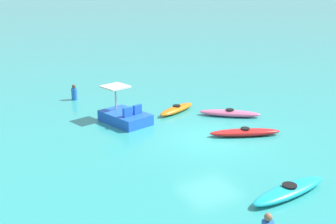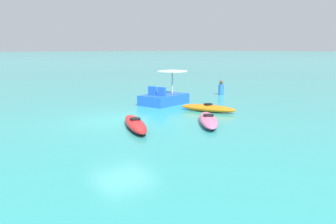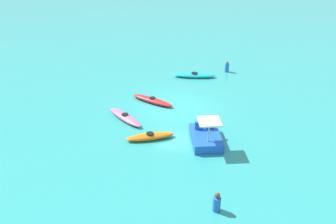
{
  "view_description": "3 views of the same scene",
  "coord_description": "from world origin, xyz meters",
  "px_view_note": "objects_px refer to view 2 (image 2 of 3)",
  "views": [
    {
      "loc": [
        14.56,
        -9.8,
        6.74
      ],
      "look_at": [
        -2.28,
        -0.87,
        0.72
      ],
      "focal_mm": 46.73,
      "sensor_mm": 36.0,
      "label": 1
    },
    {
      "loc": [
        6.84,
        12.3,
        2.82
      ],
      "look_at": [
        -1.74,
        0.7,
        0.25
      ],
      "focal_mm": 38.38,
      "sensor_mm": 36.0,
      "label": 2
    },
    {
      "loc": [
        -19.69,
        -3.64,
        10.03
      ],
      "look_at": [
        -1.4,
        0.15,
        0.34
      ],
      "focal_mm": 37.55,
      "sensor_mm": 36.0,
      "label": 3
    }
  ],
  "objects_px": {
    "kayak_red": "(135,124)",
    "pedal_boat_blue": "(164,98)",
    "kayak_orange": "(208,108)",
    "kayak_pink": "(208,120)",
    "person_near_shore": "(221,88)"
  },
  "relations": [
    {
      "from": "kayak_red",
      "to": "pedal_boat_blue",
      "type": "bearing_deg",
      "value": -136.33
    },
    {
      "from": "kayak_orange",
      "to": "kayak_pink",
      "type": "xyz_separation_m",
      "value": [
        1.84,
        2.0,
        -0.0
      ]
    },
    {
      "from": "kayak_pink",
      "to": "person_near_shore",
      "type": "height_order",
      "value": "person_near_shore"
    },
    {
      "from": "kayak_red",
      "to": "kayak_pink",
      "type": "bearing_deg",
      "value": 158.09
    },
    {
      "from": "kayak_pink",
      "to": "person_near_shore",
      "type": "bearing_deg",
      "value": -137.83
    },
    {
      "from": "kayak_orange",
      "to": "person_near_shore",
      "type": "xyz_separation_m",
      "value": [
        -4.72,
        -3.95,
        0.22
      ]
    },
    {
      "from": "pedal_boat_blue",
      "to": "person_near_shore",
      "type": "bearing_deg",
      "value": -168.97
    },
    {
      "from": "kayak_pink",
      "to": "kayak_red",
      "type": "bearing_deg",
      "value": -21.91
    },
    {
      "from": "kayak_orange",
      "to": "pedal_boat_blue",
      "type": "xyz_separation_m",
      "value": [
        0.29,
        -2.97,
        0.17
      ]
    },
    {
      "from": "kayak_orange",
      "to": "kayak_pink",
      "type": "height_order",
      "value": "same"
    },
    {
      "from": "pedal_boat_blue",
      "to": "kayak_pink",
      "type": "bearing_deg",
      "value": 72.74
    },
    {
      "from": "person_near_shore",
      "to": "kayak_red",
      "type": "bearing_deg",
      "value": 28.25
    },
    {
      "from": "kayak_orange",
      "to": "kayak_pink",
      "type": "bearing_deg",
      "value": 47.39
    },
    {
      "from": "kayak_orange",
      "to": "person_near_shore",
      "type": "relative_size",
      "value": 2.99
    },
    {
      "from": "kayak_pink",
      "to": "pedal_boat_blue",
      "type": "distance_m",
      "value": 5.2
    }
  ]
}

